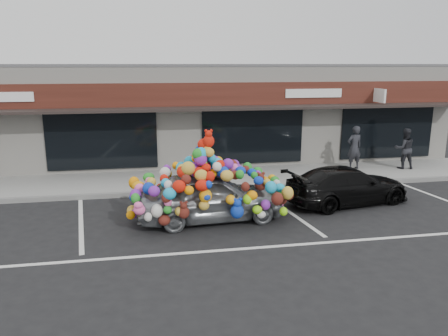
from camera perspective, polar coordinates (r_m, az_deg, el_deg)
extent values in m
plane|color=black|center=(12.62, -3.68, -6.60)|extent=(90.00, 90.00, 0.00)
cube|color=silver|center=(20.45, -6.53, 7.14)|extent=(24.00, 6.00, 4.20)
cube|color=#59595B|center=(20.33, -6.70, 13.18)|extent=(24.00, 6.00, 0.12)
cube|color=#3A170F|center=(17.29, -5.94, 9.51)|extent=(24.00, 0.18, 0.90)
cube|color=black|center=(16.82, -5.76, 7.69)|extent=(24.00, 1.20, 0.10)
cube|color=white|center=(19.28, 19.60, 8.92)|extent=(0.08, 0.95, 0.55)
cube|color=white|center=(18.42, 11.65, 9.55)|extent=(2.40, 0.04, 0.35)
cube|color=black|center=(17.57, -15.63, 3.56)|extent=(4.20, 0.12, 2.30)
cube|color=black|center=(18.01, 3.77, 4.26)|extent=(4.20, 0.12, 2.30)
cube|color=black|center=(20.30, 20.49, 4.48)|extent=(4.20, 0.12, 2.30)
cube|color=gray|center=(16.40, -5.30, -1.61)|extent=(26.00, 3.00, 0.15)
cube|color=slate|center=(14.96, -4.79, -3.08)|extent=(26.00, 0.18, 0.16)
cube|color=silver|center=(12.88, -18.18, -6.83)|extent=(0.73, 4.37, 0.01)
cube|color=silver|center=(13.38, 8.27, -5.51)|extent=(0.73, 4.37, 0.01)
cube|color=silver|center=(15.89, 27.13, -3.83)|extent=(0.73, 4.37, 0.01)
cube|color=silver|center=(10.93, 8.38, -9.97)|extent=(14.00, 0.12, 0.01)
imported|color=#9CA0A6|center=(12.29, -1.90, -3.70)|extent=(1.95, 4.22, 1.40)
ellipsoid|color=#F30E0B|center=(11.98, -1.94, 1.91)|extent=(1.36, 1.81, 1.05)
sphere|color=yellow|center=(12.34, 4.82, -2.13)|extent=(0.34, 0.34, 0.34)
sphere|color=blue|center=(11.58, 1.72, -5.55)|extent=(0.36, 0.36, 0.36)
sphere|color=green|center=(13.09, -5.94, -3.14)|extent=(0.30, 0.30, 0.30)
sphere|color=pink|center=(11.90, -1.96, 4.15)|extent=(0.32, 0.32, 0.32)
sphere|color=#FF9600|center=(12.18, -7.72, -2.36)|extent=(0.30, 0.30, 0.30)
imported|color=black|center=(14.30, 15.79, -2.19)|extent=(2.41, 4.30, 1.18)
imported|color=black|center=(18.37, 16.65, 2.58)|extent=(0.69, 0.50, 1.76)
imported|color=black|center=(19.16, 22.51, 2.37)|extent=(0.90, 0.75, 1.65)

